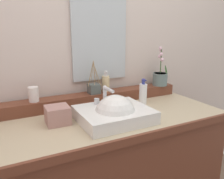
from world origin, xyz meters
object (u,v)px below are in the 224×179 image
at_px(tumbler_cup, 34,94).
at_px(sink_basin, 115,115).
at_px(tissue_box, 58,115).
at_px(soap_dispenser, 106,83).
at_px(reed_diffuser, 94,88).
at_px(lotion_bottle, 143,93).
at_px(potted_plant, 160,77).

bearing_deg(tumbler_cup, sink_basin, -41.25).
bearing_deg(sink_basin, tissue_box, 159.25).
height_order(soap_dispenser, reed_diffuser, reed_diffuser).
bearing_deg(soap_dispenser, tumbler_cup, -177.68).
relative_size(sink_basin, tissue_box, 3.16).
distance_m(reed_diffuser, lotion_bottle, 0.35).
bearing_deg(potted_plant, reed_diffuser, 178.69).
distance_m(sink_basin, potted_plant, 0.69).
distance_m(soap_dispenser, lotion_bottle, 0.28).
xyz_separation_m(reed_diffuser, tissue_box, (-0.32, -0.23, -0.07)).
relative_size(soap_dispenser, tissue_box, 1.15).
bearing_deg(lotion_bottle, potted_plant, 28.63).
height_order(potted_plant, tumbler_cup, potted_plant).
relative_size(sink_basin, tumbler_cup, 4.39).
height_order(soap_dispenser, lotion_bottle, soap_dispenser).
distance_m(tumbler_cup, lotion_bottle, 0.74).
relative_size(soap_dispenser, reed_diffuser, 0.64).
bearing_deg(soap_dispenser, tissue_box, -149.48).
height_order(sink_basin, tumbler_cup, sink_basin).
relative_size(reed_diffuser, tissue_box, 1.79).
relative_size(soap_dispenser, lotion_bottle, 0.81).
bearing_deg(tumbler_cup, reed_diffuser, -0.07).
bearing_deg(soap_dispenser, reed_diffuser, -168.32).
distance_m(potted_plant, tissue_box, 0.93).
xyz_separation_m(soap_dispenser, tumbler_cup, (-0.51, -0.02, -0.01)).
relative_size(soap_dispenser, tumbler_cup, 1.60).
distance_m(sink_basin, lotion_bottle, 0.38).
bearing_deg(lotion_bottle, soap_dispenser, 139.32).
xyz_separation_m(sink_basin, reed_diffuser, (0.02, 0.34, 0.08)).
bearing_deg(reed_diffuser, lotion_bottle, -26.89).
height_order(potted_plant, lotion_bottle, potted_plant).
bearing_deg(tissue_box, tumbler_cup, 111.07).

